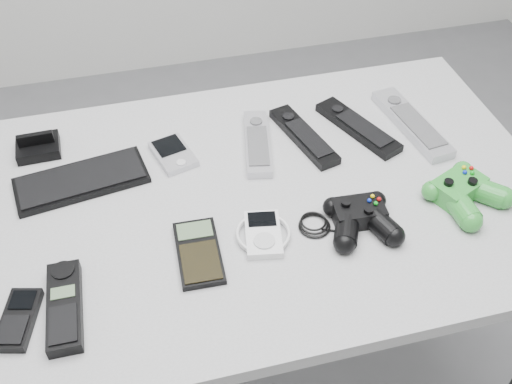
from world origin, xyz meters
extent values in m
cube|color=#969698|center=(-0.05, 0.05, 0.74)|extent=(1.13, 0.73, 0.03)
cylinder|color=black|center=(-0.57, 0.36, 0.36)|extent=(0.04, 0.04, 0.73)
cylinder|color=black|center=(0.46, 0.36, 0.36)|extent=(0.04, 0.04, 0.73)
cube|color=black|center=(-0.39, 0.16, 0.76)|extent=(0.27, 0.15, 0.02)
cube|color=black|center=(-0.47, 0.28, 0.78)|extent=(0.09, 0.08, 0.05)
cube|color=#B7B6BD|center=(-0.20, 0.20, 0.77)|extent=(0.09, 0.12, 0.02)
cube|color=#B7B6BD|center=(-0.03, 0.19, 0.77)|extent=(0.09, 0.21, 0.02)
cube|color=black|center=(0.07, 0.18, 0.77)|extent=(0.10, 0.22, 0.02)
cube|color=black|center=(0.20, 0.19, 0.77)|extent=(0.13, 0.22, 0.02)
cube|color=#B2B2B9|center=(0.31, 0.17, 0.77)|extent=(0.09, 0.25, 0.02)
cube|color=black|center=(-0.50, -0.14, 0.77)|extent=(0.08, 0.12, 0.02)
cube|color=black|center=(-0.43, -0.14, 0.77)|extent=(0.06, 0.17, 0.03)
cube|color=black|center=(-0.20, -0.07, 0.76)|extent=(0.08, 0.15, 0.01)
cube|color=white|center=(-0.08, -0.06, 0.77)|extent=(0.12, 0.12, 0.02)
camera|label=1|loc=(-0.27, -0.75, 1.57)|focal=42.00mm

